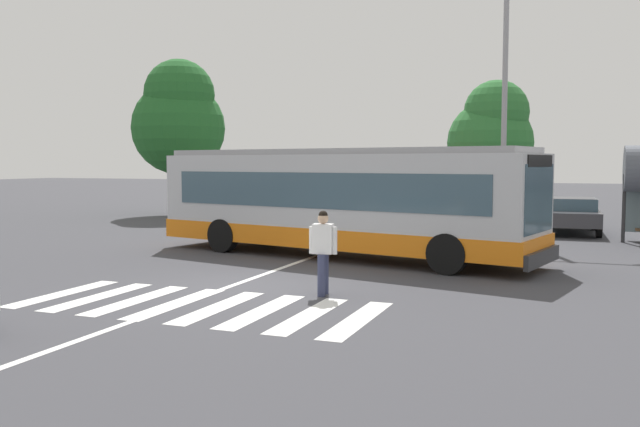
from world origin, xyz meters
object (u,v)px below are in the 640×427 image
parked_car_silver (374,207)px  background_tree_right (492,134)px  parked_car_teal (501,210)px  pedestrian_crossing_street (323,248)px  parked_car_red (435,209)px  background_tree_left (179,118)px  twin_arm_street_lamp (505,72)px  parked_car_champagne (255,205)px  parked_car_charcoal (573,213)px  city_transit_bus (339,201)px  parked_car_blue (314,205)px

parked_car_silver → background_tree_right: 6.13m
background_tree_right → parked_car_teal: bearing=-74.1°
pedestrian_crossing_street → parked_car_red: size_ratio=0.38×
parked_car_teal → background_tree_left: background_tree_left is taller
parked_car_teal → twin_arm_street_lamp: twin_arm_street_lamp is taller
parked_car_teal → background_tree_right: (-0.72, 2.54, 3.17)m
parked_car_champagne → background_tree_left: (-5.26, 1.92, 4.16)m
pedestrian_crossing_street → parked_car_charcoal: pedestrian_crossing_street is taller
city_transit_bus → pedestrian_crossing_street: bearing=-74.0°
parked_car_champagne → parked_car_red: same height
parked_car_blue → parked_car_teal: same height
city_transit_bus → pedestrian_crossing_street: (1.55, -5.40, -0.62)m
parked_car_blue → parked_car_charcoal: bearing=-3.5°
twin_arm_street_lamp → parked_car_charcoal: bearing=27.4°
parked_car_red → background_tree_right: bearing=56.5°
parked_car_teal → city_transit_bus: bearing=-109.4°
parked_car_red → twin_arm_street_lamp: bearing=-28.7°
parked_car_teal → background_tree_right: background_tree_right is taller
parked_car_red → pedestrian_crossing_street: bearing=-87.2°
parked_car_red → parked_car_charcoal: (5.36, -0.28, 0.00)m
pedestrian_crossing_street → parked_car_red: 14.89m
city_transit_bus → parked_car_silver: city_transit_bus is taller
parked_car_champagne → background_tree_right: background_tree_right is taller
parked_car_champagne → twin_arm_street_lamp: 12.36m
city_transit_bus → parked_car_champagne: bearing=128.1°
parked_car_silver → parked_car_red: same height
city_transit_bus → background_tree_right: 12.88m
parked_car_silver → parked_car_charcoal: (8.09, -0.71, 0.00)m
parked_car_charcoal → background_tree_left: background_tree_left is taller
parked_car_silver → parked_car_charcoal: size_ratio=1.00×
city_transit_bus → twin_arm_street_lamp: 9.79m
parked_car_blue → parked_car_teal: (8.14, -0.04, 0.00)m
parked_car_champagne → parked_car_silver: bearing=5.1°
parked_car_blue → parked_car_charcoal: same height
parked_car_charcoal → background_tree_left: size_ratio=0.58×
parked_car_blue → parked_car_champagne: bearing=-170.7°
background_tree_left → pedestrian_crossing_street: bearing=-49.7°
city_transit_bus → parked_car_silver: size_ratio=2.57×
parked_car_champagne → parked_car_silver: size_ratio=0.99×
twin_arm_street_lamp → background_tree_right: 5.02m
parked_car_teal → parked_car_charcoal: bearing=-13.0°
parked_car_charcoal → parked_car_teal: bearing=167.0°
parked_car_charcoal → parked_car_champagne: bearing=179.1°
parked_car_champagne → parked_car_silver: 5.51m
parked_car_red → parked_car_teal: size_ratio=1.00×
parked_car_red → parked_car_champagne: bearing=-179.6°
parked_car_red → parked_car_charcoal: bearing=-3.0°
parked_car_blue → parked_car_red: 5.52m
parked_car_silver → pedestrian_crossing_street: bearing=-77.3°
background_tree_right → twin_arm_street_lamp: bearing=-77.9°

